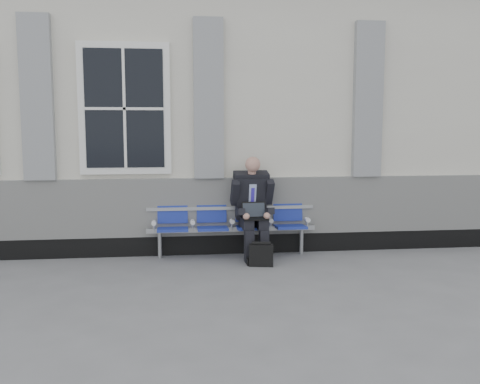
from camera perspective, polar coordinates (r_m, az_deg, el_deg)
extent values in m
plane|color=slate|center=(7.11, -15.66, -9.49)|extent=(70.00, 70.00, 0.00)
cube|color=silver|center=(10.30, -13.07, 7.45)|extent=(14.00, 4.00, 4.20)
cube|color=black|center=(8.49, -14.18, -5.72)|extent=(14.00, 0.10, 0.30)
cube|color=silver|center=(8.37, -14.32, -1.72)|extent=(14.00, 0.08, 0.90)
cube|color=gray|center=(8.43, -20.83, 9.35)|extent=(0.45, 0.14, 2.40)
cube|color=gray|center=(8.21, -3.38, 9.87)|extent=(0.45, 0.14, 2.40)
cube|color=gray|center=(8.72, 13.48, 9.52)|extent=(0.45, 0.14, 2.40)
cube|color=white|center=(8.24, -12.19, 8.67)|extent=(1.35, 0.10, 1.95)
cube|color=black|center=(8.19, -12.23, 8.68)|extent=(1.15, 0.02, 1.75)
cube|color=#9EA0A3|center=(8.24, -0.89, -3.97)|extent=(2.60, 0.07, 0.07)
cube|color=#9EA0A3|center=(8.30, -0.98, -1.72)|extent=(2.60, 0.05, 0.05)
cylinder|color=#9EA0A3|center=(8.24, -8.55, -5.64)|extent=(0.06, 0.06, 0.39)
cylinder|color=#9EA0A3|center=(8.46, 6.57, -5.27)|extent=(0.06, 0.06, 0.39)
cube|color=navy|center=(8.11, -7.19, -3.99)|extent=(0.46, 0.42, 0.07)
cube|color=navy|center=(8.27, -7.21, -1.94)|extent=(0.46, 0.10, 0.40)
cube|color=navy|center=(8.13, -2.94, -3.92)|extent=(0.46, 0.42, 0.07)
cube|color=navy|center=(8.29, -3.05, -1.88)|extent=(0.46, 0.10, 0.40)
cube|color=navy|center=(8.19, 1.26, -3.83)|extent=(0.46, 0.42, 0.07)
cube|color=navy|center=(8.35, 1.06, -1.80)|extent=(0.46, 0.10, 0.40)
cube|color=navy|center=(8.29, 5.38, -3.72)|extent=(0.46, 0.42, 0.07)
cube|color=navy|center=(8.45, 5.10, -1.72)|extent=(0.46, 0.10, 0.40)
cylinder|color=white|center=(8.13, -9.17, -3.28)|extent=(0.07, 0.12, 0.07)
cylinder|color=white|center=(8.12, -5.08, -3.22)|extent=(0.07, 0.12, 0.07)
cylinder|color=white|center=(8.16, -0.86, -3.14)|extent=(0.07, 0.12, 0.07)
cylinder|color=white|center=(8.25, 3.30, -3.05)|extent=(0.07, 0.12, 0.07)
cylinder|color=white|center=(8.37, 7.22, -2.95)|extent=(0.07, 0.12, 0.07)
cube|color=black|center=(7.85, 1.07, -7.30)|extent=(0.13, 0.29, 0.10)
cube|color=black|center=(7.89, 2.65, -7.23)|extent=(0.13, 0.29, 0.10)
cube|color=black|center=(7.87, 0.99, -5.80)|extent=(0.14, 0.15, 0.47)
cube|color=black|center=(7.91, 2.56, -5.74)|extent=(0.14, 0.15, 0.47)
cube|color=black|center=(8.04, 0.68, -3.33)|extent=(0.18, 0.50, 0.15)
cube|color=black|center=(8.08, 2.21, -3.28)|extent=(0.18, 0.50, 0.15)
cube|color=black|center=(8.21, 1.16, -0.55)|extent=(0.48, 0.39, 0.69)
cube|color=#B0BEE8|center=(8.08, 1.33, -0.51)|extent=(0.11, 0.11, 0.39)
cube|color=#3B2AC7|center=(8.07, 1.35, -0.68)|extent=(0.05, 0.09, 0.33)
cube|color=black|center=(8.14, 1.21, 1.72)|extent=(0.54, 0.28, 0.16)
cylinder|color=tan|center=(8.08, 1.28, 2.22)|extent=(0.12, 0.12, 0.11)
sphere|color=tan|center=(8.01, 1.37, 2.97)|extent=(0.23, 0.23, 0.23)
cube|color=black|center=(8.05, -0.53, -0.07)|extent=(0.12, 0.32, 0.41)
cube|color=black|center=(8.15, 3.13, 0.01)|extent=(0.12, 0.32, 0.41)
cube|color=black|center=(7.90, 0.01, -2.13)|extent=(0.11, 0.35, 0.15)
cube|color=black|center=(7.99, 3.12, -2.05)|extent=(0.11, 0.35, 0.15)
sphere|color=tan|center=(7.77, 0.68, -2.62)|extent=(0.10, 0.10, 0.10)
sphere|color=tan|center=(7.83, 2.89, -2.55)|extent=(0.10, 0.10, 0.10)
cube|color=black|center=(7.89, 1.66, -2.87)|extent=(0.37, 0.27, 0.02)
cube|color=black|center=(8.00, 1.49, -1.91)|extent=(0.37, 0.11, 0.23)
cube|color=black|center=(7.99, 1.50, -1.92)|extent=(0.33, 0.09, 0.20)
cube|color=black|center=(7.71, 2.27, -6.76)|extent=(0.37, 0.21, 0.31)
cylinder|color=black|center=(7.67, 2.28, -5.50)|extent=(0.28, 0.10, 0.05)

